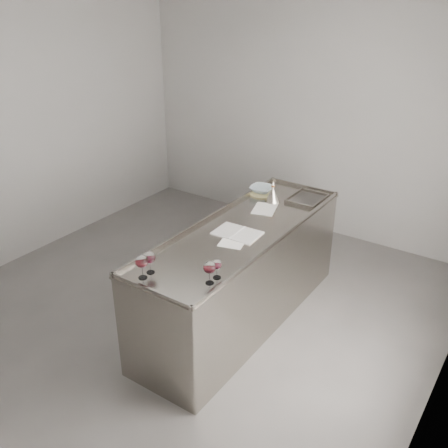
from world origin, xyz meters
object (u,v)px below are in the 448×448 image
Objects in this scene: ceramic_bowl at (262,189)px; wine_glass_right at (209,268)px; counter at (241,275)px; wine_glass_small at (217,265)px; wine_glass_middle at (150,258)px; notebook at (237,233)px; wine_funnel at (273,196)px; wine_glass_left at (142,262)px.

wine_glass_right is at bearing -71.71° from ceramic_bowl.
ceramic_bowl reaches higher than counter.
counter is at bearing 109.54° from wine_glass_small.
wine_glass_middle is 0.75× the size of ceramic_bowl.
wine_funnel is (-0.09, 0.77, 0.06)m from notebook.
notebook is (0.18, 0.90, -0.12)m from wine_glass_middle.
wine_glass_left is 1.89m from ceramic_bowl.
wine_glass_small is at bearing 34.61° from wine_glass_left.
wine_funnel is (-0.36, 1.54, -0.06)m from wine_glass_right.
counter is 11.12× the size of wine_funnel.
wine_funnel is (0.09, 1.76, -0.07)m from wine_glass_left.
counter is at bearing 80.15° from wine_glass_middle.
wine_glass_middle is (-0.17, -0.99, 0.59)m from counter.
wine_funnel reaches higher than wine_glass_small.
wine_glass_middle is (-0.00, 0.09, -0.01)m from wine_glass_left.
wine_glass_left is at bearing -145.39° from wine_glass_small.
wine_glass_left is 0.09m from wine_glass_middle.
wine_glass_left is 0.49m from wine_glass_right.
ceramic_bowl is (-0.28, 0.80, 0.52)m from counter.
wine_glass_left is at bearing -92.88° from wine_funnel.
wine_glass_middle is at bearing -86.73° from ceramic_bowl.
wine_glass_middle is 0.50m from wine_glass_small.
notebook is at bearing -83.33° from wine_funnel.
wine_glass_left is 0.80× the size of ceramic_bowl.
counter is 16.08× the size of wine_glass_small.
notebook is at bearing 78.52° from wine_glass_middle.
wine_glass_right is at bearing -73.29° from notebook.
wine_funnel reaches higher than wine_glass_left.
wine_glass_middle is at bearing -99.85° from counter.
wine_funnel is at bearing 96.81° from counter.
wine_funnel is at bearing 86.86° from wine_glass_middle.
notebook is at bearing 111.38° from wine_glass_small.
notebook is at bearing -84.37° from counter.
notebook is at bearing -72.38° from ceramic_bowl.
ceramic_bowl reaches higher than notebook.
notebook is at bearing 79.71° from wine_glass_left.
wine_funnel is at bearing 103.77° from wine_glass_small.
wine_glass_left is at bearing -87.77° from wine_glass_middle.
notebook is (0.18, 0.98, -0.13)m from wine_glass_left.
wine_glass_middle is at bearing -163.88° from wine_glass_right.
ceramic_bowl is at bearing 109.26° from wine_glass_small.
ceramic_bowl is at bearing 108.98° from counter.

